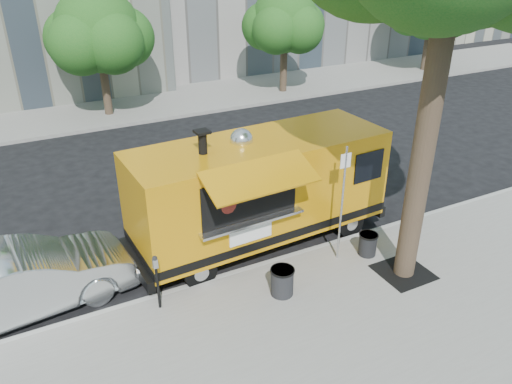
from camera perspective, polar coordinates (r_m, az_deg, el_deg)
ground at (r=13.31m, az=-0.17°, el=-6.36°), size 120.00×120.00×0.00m
sidewalk at (r=10.63m, az=10.09°, el=-16.55°), size 60.00×6.00×0.15m
curb at (r=12.59m, az=1.77°, el=-8.15°), size 60.00×0.14×0.16m
far_sidewalk at (r=25.02m, az=-14.55°, el=9.34°), size 60.00×5.00×0.15m
tree_well at (r=12.66m, az=16.49°, el=-8.77°), size 1.20×1.20×0.02m
far_tree_b at (r=23.23m, az=-17.64°, el=17.21°), size 3.60×3.60×5.50m
far_tree_c at (r=26.09m, az=3.30°, el=19.06°), size 3.24×3.24×5.21m
far_tree_d at (r=32.39m, az=19.58°, el=19.54°), size 3.78×3.78×5.64m
sign_post at (r=11.97m, az=9.85°, el=-0.64°), size 0.28×0.06×3.00m
parking_meter at (r=10.85m, az=-11.28°, el=-9.39°), size 0.11×0.11×1.33m
food_truck at (r=12.72m, az=0.39°, el=0.34°), size 7.04×3.47×3.43m
sedan at (r=11.97m, az=-25.11°, el=-9.14°), size 4.85×2.16×1.55m
trash_bin_left at (r=11.32m, az=3.01°, el=-10.11°), size 0.55×0.55×0.66m
trash_bin_right at (r=12.94m, az=12.65°, el=-5.77°), size 0.49×0.49×0.58m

